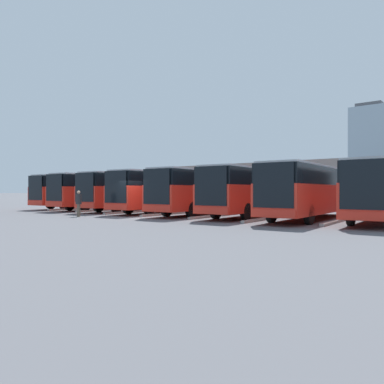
# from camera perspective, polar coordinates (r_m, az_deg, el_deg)

# --- Properties ---
(ground_plane) EXTENTS (600.00, 600.00, 0.00)m
(ground_plane) POSITION_cam_1_polar(r_m,az_deg,el_deg) (25.86, -8.77, -3.82)
(ground_plane) COLOR #5B5B60
(curb_divider_0) EXTENTS (0.66, 7.16, 0.15)m
(curb_divider_0) POSITION_cam_1_polar(r_m,az_deg,el_deg) (23.28, 21.51, -4.08)
(curb_divider_0) COLOR #9E9E99
(curb_divider_0) RESTS_ON ground_plane
(bus_1) EXTENTS (3.16, 12.59, 3.34)m
(bus_1) POSITION_cam_1_polar(r_m,az_deg,el_deg) (24.85, 17.71, 0.31)
(bus_1) COLOR red
(bus_1) RESTS_ON ground_plane
(curb_divider_1) EXTENTS (0.66, 7.16, 0.15)m
(curb_divider_1) POSITION_cam_1_polar(r_m,az_deg,el_deg) (24.03, 11.61, -3.94)
(curb_divider_1) COLOR #9E9E99
(curb_divider_1) RESTS_ON ground_plane
(bus_2) EXTENTS (3.16, 12.59, 3.34)m
(bus_2) POSITION_cam_1_polar(r_m,az_deg,el_deg) (26.87, 9.83, 0.30)
(bus_2) COLOR red
(bus_2) RESTS_ON ground_plane
(curb_divider_2) EXTENTS (0.66, 7.16, 0.15)m
(curb_divider_2) POSITION_cam_1_polar(r_m,az_deg,el_deg) (26.40, 4.02, -3.57)
(curb_divider_2) COLOR #9E9E99
(curb_divider_2) RESTS_ON ground_plane
(bus_3) EXTENTS (3.16, 12.59, 3.34)m
(bus_3) POSITION_cam_1_polar(r_m,az_deg,el_deg) (28.85, 2.51, 0.30)
(bus_3) COLOR red
(bus_3) RESTS_ON ground_plane
(curb_divider_3) EXTENTS (0.66, 7.16, 0.15)m
(curb_divider_3) POSITION_cam_1_polar(r_m,az_deg,el_deg) (28.72, -2.95, -3.27)
(curb_divider_3) COLOR #9E9E99
(curb_divider_3) RESTS_ON ground_plane
(bus_4) EXTENTS (3.16, 12.59, 3.34)m
(bus_4) POSITION_cam_1_polar(r_m,az_deg,el_deg) (31.47, -3.40, 0.28)
(bus_4) COLOR red
(bus_4) RESTS_ON ground_plane
(curb_divider_4) EXTENTS (0.66, 7.16, 0.15)m
(curb_divider_4) POSITION_cam_1_polar(r_m,az_deg,el_deg) (31.61, -8.39, -2.96)
(curb_divider_4) COLOR #9E9E99
(curb_divider_4) RESTS_ON ground_plane
(bus_5) EXTENTS (3.16, 12.59, 3.34)m
(bus_5) POSITION_cam_1_polar(r_m,az_deg,el_deg) (34.53, -8.10, 0.27)
(bus_5) COLOR red
(bus_5) RESTS_ON ground_plane
(curb_divider_5) EXTENTS (0.66, 7.16, 0.15)m
(curb_divider_5) POSITION_cam_1_polar(r_m,az_deg,el_deg) (34.88, -12.60, -2.67)
(curb_divider_5) COLOR #9E9E99
(curb_divider_5) RESTS_ON ground_plane
(bus_6) EXTENTS (3.16, 12.59, 3.34)m
(bus_6) POSITION_cam_1_polar(r_m,az_deg,el_deg) (37.51, -12.51, 0.26)
(bus_6) COLOR red
(bus_6) RESTS_ON ground_plane
(curb_divider_6) EXTENTS (0.66, 7.16, 0.15)m
(curb_divider_6) POSITION_cam_1_polar(r_m,az_deg,el_deg) (38.05, -16.60, -2.43)
(curb_divider_6) COLOR #9E9E99
(curb_divider_6) RESTS_ON ground_plane
(bus_7) EXTENTS (3.16, 12.59, 3.34)m
(bus_7) POSITION_cam_1_polar(r_m,az_deg,el_deg) (41.08, -15.47, 0.25)
(bus_7) COLOR red
(bus_7) RESTS_ON ground_plane
(pedestrian) EXTENTS (0.57, 0.57, 1.81)m
(pedestrian) POSITION_cam_1_polar(r_m,az_deg,el_deg) (27.22, -16.89, -1.57)
(pedestrian) COLOR brown
(pedestrian) RESTS_ON ground_plane
(station_building) EXTENTS (26.31, 11.50, 4.99)m
(station_building) POSITION_cam_1_polar(r_m,az_deg,el_deg) (45.76, 13.81, 1.08)
(station_building) COLOR gray
(station_building) RESTS_ON ground_plane
(office_tower) EXTENTS (20.26, 20.26, 53.44)m
(office_tower) POSITION_cam_1_polar(r_m,az_deg,el_deg) (247.70, 25.55, 5.78)
(office_tower) COLOR #93A8B7
(office_tower) RESTS_ON ground_plane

